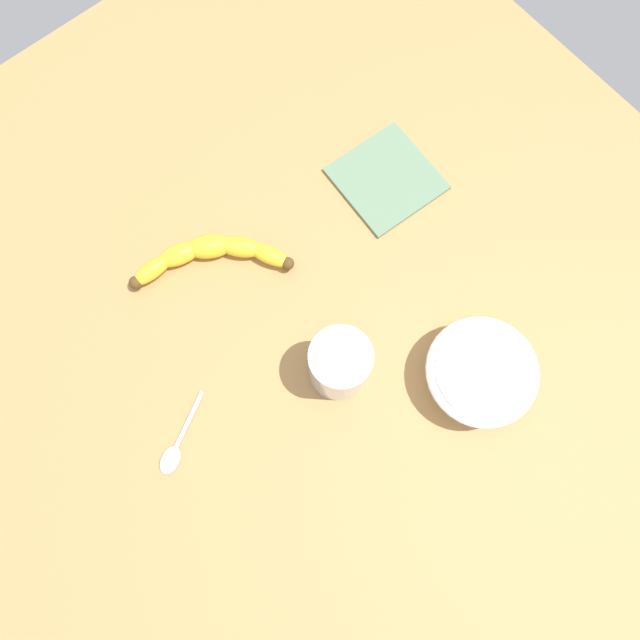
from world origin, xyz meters
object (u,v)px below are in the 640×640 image
smoothie_glass (339,365)px  banana (210,254)px  ceramic_bowl (479,374)px  teaspoon (173,455)px

smoothie_glass → banana: bearing=-172.5°
banana → smoothie_glass: (23.40, 3.10, 3.00)cm
smoothie_glass → ceramic_bowl: (12.02, 13.06, -1.47)cm
smoothie_glass → ceramic_bowl: 17.81cm
smoothie_glass → ceramic_bowl: bearing=47.4°
banana → teaspoon: 27.01cm
smoothie_glass → teaspoon: (-5.27, -23.07, -4.23)cm
banana → teaspoon: (18.14, -19.97, -1.23)cm
smoothie_glass → teaspoon: size_ratio=0.91×
smoothie_glass → ceramic_bowl: size_ratio=0.68×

